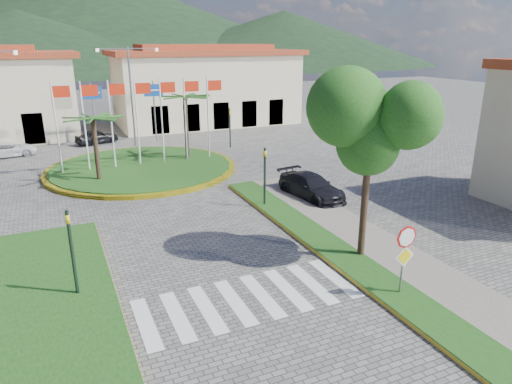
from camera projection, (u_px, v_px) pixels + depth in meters
name	position (u px, v px, depth m)	size (l,w,h in m)	color
ground	(305.00, 373.00, 12.10)	(160.00, 160.00, 0.00)	#575553
sidewalk_right	(423.00, 288.00, 16.15)	(4.00, 28.00, 0.15)	gray
verge_right	(397.00, 295.00, 15.68)	(1.60, 28.00, 0.18)	#164212
median_left	(37.00, 311.00, 14.72)	(5.00, 14.00, 0.18)	#164212
crosswalk	(246.00, 299.00, 15.56)	(8.00, 3.00, 0.01)	silver
roundabout_island	(142.00, 167.00, 31.07)	(12.70, 12.70, 6.00)	yellow
stop_sign	(405.00, 250.00, 15.15)	(0.80, 0.11, 2.65)	slate
deciduous_tree	(370.00, 132.00, 16.94)	(3.60, 3.60, 6.80)	black
traffic_light_left	(71.00, 246.00, 15.07)	(0.15, 0.18, 3.20)	black
traffic_light_right	(265.00, 172.00, 23.62)	(0.15, 0.18, 3.20)	black
traffic_light_far	(230.00, 124.00, 37.09)	(0.18, 0.15, 3.20)	black
direction_sign_west	(92.00, 104.00, 36.98)	(1.60, 0.14, 5.20)	slate
direction_sign_east	(154.00, 101.00, 38.93)	(1.60, 0.14, 5.20)	slate
street_lamp_centre	(131.00, 91.00, 37.01)	(4.80, 0.16, 8.00)	slate
building_right	(206.00, 86.00, 47.63)	(19.08, 9.54, 8.05)	beige
hill_far_mid	(103.00, 20.00, 151.56)	(180.00, 180.00, 30.00)	black
hill_far_east	(284.00, 39.00, 153.35)	(120.00, 120.00, 18.00)	black
hill_near_back	(19.00, 42.00, 118.06)	(110.00, 110.00, 16.00)	black
white_van	(9.00, 150.00, 34.55)	(1.81, 3.93, 1.09)	silver
car_dark_a	(97.00, 137.00, 38.94)	(1.42, 3.52, 1.20)	black
car_dark_b	(177.00, 126.00, 43.94)	(1.21, 3.46, 1.14)	black
car_side_right	(311.00, 186.00, 25.41)	(1.86, 4.58, 1.33)	black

